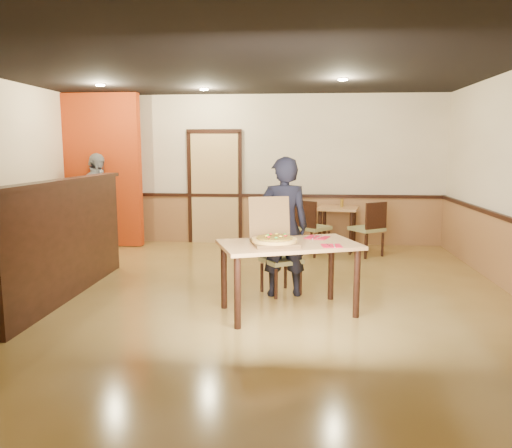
{
  "coord_description": "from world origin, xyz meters",
  "views": [
    {
      "loc": [
        0.79,
        -5.94,
        1.81
      ],
      "look_at": [
        0.28,
        0.0,
        0.9
      ],
      "focal_mm": 35.0,
      "sensor_mm": 36.0,
      "label": 1
    }
  ],
  "objects_px": {
    "main_table": "(289,253)",
    "diner_chair": "(278,256)",
    "diner": "(283,227)",
    "side_chair_right": "(370,227)",
    "side_table": "(338,217)",
    "side_chair_left": "(311,225)",
    "pizza_box": "(273,238)",
    "condiment": "(342,203)",
    "passerby": "(97,201)"
  },
  "relations": [
    {
      "from": "main_table",
      "to": "diner",
      "type": "bearing_deg",
      "value": 77.03
    },
    {
      "from": "passerby",
      "to": "condiment",
      "type": "xyz_separation_m",
      "value": [
        4.38,
        0.43,
        -0.03
      ]
    },
    {
      "from": "pizza_box",
      "to": "main_table",
      "type": "bearing_deg",
      "value": 4.67
    },
    {
      "from": "diner",
      "to": "passerby",
      "type": "xyz_separation_m",
      "value": [
        -3.42,
        2.61,
        0.01
      ]
    },
    {
      "from": "main_table",
      "to": "diner",
      "type": "distance_m",
      "value": 0.69
    },
    {
      "from": "side_chair_left",
      "to": "pizza_box",
      "type": "relative_size",
      "value": 1.46
    },
    {
      "from": "diner_chair",
      "to": "condiment",
      "type": "relative_size",
      "value": 6.19
    },
    {
      "from": "diner",
      "to": "pizza_box",
      "type": "bearing_deg",
      "value": 74.35
    },
    {
      "from": "diner",
      "to": "pizza_box",
      "type": "distance_m",
      "value": 0.73
    },
    {
      "from": "main_table",
      "to": "diner_chair",
      "type": "bearing_deg",
      "value": 80.33
    },
    {
      "from": "side_chair_right",
      "to": "passerby",
      "type": "height_order",
      "value": "passerby"
    },
    {
      "from": "diner_chair",
      "to": "condiment",
      "type": "xyz_separation_m",
      "value": [
        1.03,
        2.91,
        0.36
      ]
    },
    {
      "from": "side_chair_left",
      "to": "pizza_box",
      "type": "distance_m",
      "value": 3.15
    },
    {
      "from": "main_table",
      "to": "side_table",
      "type": "xyz_separation_m",
      "value": [
        0.8,
        3.64,
        -0.09
      ]
    },
    {
      "from": "side_chair_left",
      "to": "diner",
      "type": "distance_m",
      "value": 2.43
    },
    {
      "from": "passerby",
      "to": "side_chair_right",
      "type": "bearing_deg",
      "value": -76.08
    },
    {
      "from": "side_chair_right",
      "to": "diner",
      "type": "height_order",
      "value": "diner"
    },
    {
      "from": "passerby",
      "to": "pizza_box",
      "type": "relative_size",
      "value": 2.67
    },
    {
      "from": "diner_chair",
      "to": "side_chair_left",
      "type": "distance_m",
      "value": 2.29
    },
    {
      "from": "side_table",
      "to": "condiment",
      "type": "distance_m",
      "value": 0.26
    },
    {
      "from": "diner_chair",
      "to": "side_chair_left",
      "type": "relative_size",
      "value": 0.91
    },
    {
      "from": "passerby",
      "to": "pizza_box",
      "type": "height_order",
      "value": "passerby"
    },
    {
      "from": "side_table",
      "to": "condiment",
      "type": "bearing_deg",
      "value": 36.76
    },
    {
      "from": "passerby",
      "to": "condiment",
      "type": "bearing_deg",
      "value": -67.68
    },
    {
      "from": "side_table",
      "to": "passerby",
      "type": "height_order",
      "value": "passerby"
    },
    {
      "from": "main_table",
      "to": "side_chair_left",
      "type": "xyz_separation_m",
      "value": [
        0.31,
        3.04,
        -0.16
      ]
    },
    {
      "from": "side_chair_left",
      "to": "side_table",
      "type": "bearing_deg",
      "value": -89.08
    },
    {
      "from": "diner",
      "to": "diner_chair",
      "type": "bearing_deg",
      "value": -73.12
    },
    {
      "from": "pizza_box",
      "to": "side_table",
      "type": "bearing_deg",
      "value": 60.04
    },
    {
      "from": "side_chair_right",
      "to": "pizza_box",
      "type": "xyz_separation_m",
      "value": [
        -1.46,
        -3.1,
        0.34
      ]
    },
    {
      "from": "main_table",
      "to": "diner",
      "type": "height_order",
      "value": "diner"
    },
    {
      "from": "side_chair_right",
      "to": "diner",
      "type": "xyz_separation_m",
      "value": [
        -1.38,
        -2.37,
        0.35
      ]
    },
    {
      "from": "side_table",
      "to": "diner",
      "type": "relative_size",
      "value": 0.49
    },
    {
      "from": "side_table",
      "to": "condiment",
      "type": "xyz_separation_m",
      "value": [
        0.08,
        0.06,
        0.25
      ]
    },
    {
      "from": "diner_chair",
      "to": "diner",
      "type": "distance_m",
      "value": 0.41
    },
    {
      "from": "side_chair_right",
      "to": "pizza_box",
      "type": "relative_size",
      "value": 1.44
    },
    {
      "from": "side_chair_left",
      "to": "side_chair_right",
      "type": "xyz_separation_m",
      "value": [
        0.99,
        -0.0,
        -0.01
      ]
    },
    {
      "from": "diner",
      "to": "passerby",
      "type": "height_order",
      "value": "passerby"
    },
    {
      "from": "main_table",
      "to": "side_table",
      "type": "relative_size",
      "value": 2.01
    },
    {
      "from": "pizza_box",
      "to": "diner",
      "type": "bearing_deg",
      "value": 68.09
    },
    {
      "from": "diner",
      "to": "passerby",
      "type": "bearing_deg",
      "value": -46.35
    },
    {
      "from": "diner_chair",
      "to": "side_chair_right",
      "type": "relative_size",
      "value": 0.92
    },
    {
      "from": "main_table",
      "to": "side_chair_left",
      "type": "distance_m",
      "value": 3.06
    },
    {
      "from": "diner",
      "to": "passerby",
      "type": "relative_size",
      "value": 0.99
    },
    {
      "from": "pizza_box",
      "to": "condiment",
      "type": "relative_size",
      "value": 4.63
    },
    {
      "from": "pizza_box",
      "to": "side_chair_right",
      "type": "bearing_deg",
      "value": 49.48
    },
    {
      "from": "diner_chair",
      "to": "side_table",
      "type": "relative_size",
      "value": 1.03
    },
    {
      "from": "main_table",
      "to": "side_chair_right",
      "type": "height_order",
      "value": "side_chair_right"
    },
    {
      "from": "side_chair_right",
      "to": "diner",
      "type": "distance_m",
      "value": 2.77
    },
    {
      "from": "main_table",
      "to": "condiment",
      "type": "bearing_deg",
      "value": 56.66
    }
  ]
}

